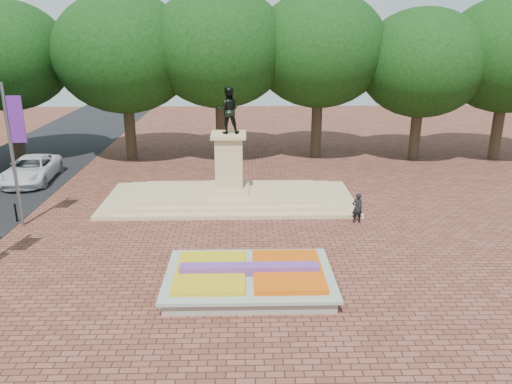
# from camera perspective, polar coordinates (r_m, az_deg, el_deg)

# --- Properties ---
(ground) EXTENTS (90.00, 90.00, 0.00)m
(ground) POSITION_cam_1_polar(r_m,az_deg,el_deg) (21.03, -3.59, -8.14)
(ground) COLOR brown
(ground) RESTS_ON ground
(flower_bed) EXTENTS (6.30, 4.30, 0.91)m
(flower_bed) POSITION_cam_1_polar(r_m,az_deg,el_deg) (19.06, -0.70, -9.76)
(flower_bed) COLOR gray
(flower_bed) RESTS_ON ground
(monument) EXTENTS (14.00, 6.00, 6.40)m
(monument) POSITION_cam_1_polar(r_m,az_deg,el_deg) (28.15, -3.05, 0.69)
(monument) COLOR tan
(monument) RESTS_ON ground
(tree_row_back) EXTENTS (44.80, 8.80, 10.43)m
(tree_row_back) POSITION_cam_1_polar(r_m,az_deg,el_deg) (36.98, 0.95, 14.02)
(tree_row_back) COLOR #33251C
(tree_row_back) RESTS_ON ground
(van) EXTENTS (3.07, 5.92, 1.59)m
(van) POSITION_cam_1_polar(r_m,az_deg,el_deg) (34.87, -24.30, 2.36)
(van) COLOR silver
(van) RESTS_ON ground
(pedestrian) EXTENTS (0.62, 0.46, 1.55)m
(pedestrian) POSITION_cam_1_polar(r_m,az_deg,el_deg) (25.49, 11.50, -1.79)
(pedestrian) COLOR black
(pedestrian) RESTS_ON ground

